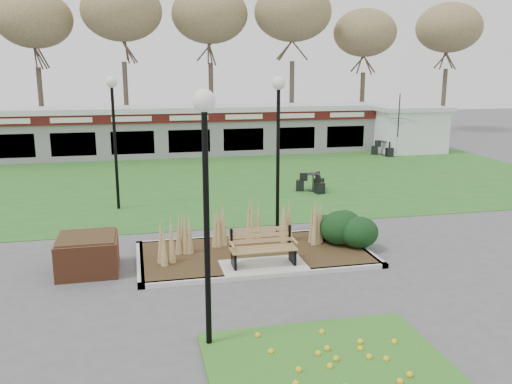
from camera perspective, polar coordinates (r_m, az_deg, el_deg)
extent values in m
plane|color=#515154|center=(14.03, 0.92, -8.37)|extent=(100.00, 100.00, 0.00)
cube|color=#29651F|center=(25.41, -5.46, 1.29)|extent=(34.00, 16.00, 0.02)
cube|color=#225E1B|center=(10.04, 7.42, -17.40)|extent=(4.20, 3.00, 0.08)
cube|color=#312113|center=(15.11, -0.15, -6.55)|extent=(6.22, 3.22, 0.12)
cube|color=#B7B7B2|center=(13.64, 1.34, -8.74)|extent=(6.40, 0.18, 0.12)
cube|color=#B7B7B2|center=(16.60, -1.37, -4.75)|extent=(6.40, 0.18, 0.12)
cube|color=#B7B7B2|center=(14.79, -12.10, -7.29)|extent=(0.18, 3.40, 0.12)
cube|color=#B7B7B2|center=(16.04, 10.81, -5.62)|extent=(0.18, 3.40, 0.12)
cube|color=#B7B7B2|center=(14.15, 0.78, -7.91)|extent=(2.20, 1.20, 0.13)
cone|color=#A68253|center=(15.01, -7.61, -4.24)|extent=(0.36, 0.36, 1.15)
cone|color=#A68253|center=(15.51, -4.06, -3.61)|extent=(0.36, 0.36, 1.15)
cone|color=#A68253|center=(15.89, -0.24, -3.17)|extent=(0.36, 0.36, 1.15)
cone|color=#A68253|center=(15.91, 3.09, -3.16)|extent=(0.36, 0.36, 1.15)
cone|color=#A68253|center=(15.78, 6.29, -3.36)|extent=(0.36, 0.36, 1.15)
cone|color=#A68253|center=(14.22, -9.32, -5.28)|extent=(0.36, 0.36, 1.15)
ellipsoid|color=black|center=(15.87, 8.91, -3.75)|extent=(1.21, 1.10, 0.99)
ellipsoid|color=black|center=(15.68, 10.80, -4.20)|extent=(1.10, 1.00, 0.90)
ellipsoid|color=black|center=(16.44, 9.24, -3.40)|extent=(1.06, 0.96, 0.86)
ellipsoid|color=black|center=(16.24, 7.26, -3.72)|extent=(0.92, 0.84, 0.76)
cube|color=#A5814A|center=(13.98, 0.79, -6.01)|extent=(1.70, 0.57, 0.04)
cube|color=#A5814A|center=(14.18, 0.50, -4.55)|extent=(1.70, 0.13, 0.44)
cube|color=black|center=(13.90, -2.37, -7.10)|extent=(0.06, 0.55, 0.42)
cube|color=black|center=(14.24, 3.86, -6.61)|extent=(0.06, 0.55, 0.42)
cube|color=black|center=(14.03, -2.61, -4.88)|extent=(0.06, 0.06, 0.50)
cube|color=black|center=(14.37, 3.55, -4.46)|extent=(0.06, 0.06, 0.50)
cube|color=#A5814A|center=(13.74, -2.53, -5.57)|extent=(0.05, 0.50, 0.04)
cube|color=#A5814A|center=(14.11, 4.06, -5.10)|extent=(0.05, 0.50, 0.04)
cube|color=brown|center=(14.53, -17.28, -6.33)|extent=(1.50, 1.50, 0.90)
cube|color=#312113|center=(14.39, -17.40, -4.56)|extent=(1.40, 1.40, 0.06)
cube|color=gray|center=(33.07, -7.30, 6.19)|extent=(24.00, 3.00, 2.60)
cube|color=#4B1110|center=(31.43, -7.08, 7.77)|extent=(24.00, 0.18, 0.55)
cube|color=silver|center=(32.94, -7.38, 8.69)|extent=(24.60, 3.40, 0.30)
cube|color=silver|center=(31.32, -7.06, 7.76)|extent=(22.00, 0.02, 0.28)
cube|color=black|center=(31.68, -7.03, 5.36)|extent=(22.00, 0.10, 1.30)
cube|color=white|center=(35.11, 15.67, 6.20)|extent=(4.00, 3.00, 2.60)
cube|color=silver|center=(34.99, 15.81, 8.47)|extent=(4.40, 3.40, 0.25)
cylinder|color=#47382B|center=(41.21, -21.17, 8.53)|extent=(0.36, 0.36, 5.17)
ellipsoid|color=brown|center=(41.27, -21.85, 16.58)|extent=(5.24, 5.24, 3.93)
cylinder|color=#47382B|center=(40.79, -12.72, 9.04)|extent=(0.36, 0.36, 5.17)
ellipsoid|color=brown|center=(40.84, -13.14, 17.19)|extent=(5.24, 5.24, 3.93)
cylinder|color=#47382B|center=(41.24, -4.25, 9.35)|extent=(0.36, 0.36, 5.17)
ellipsoid|color=brown|center=(41.30, -4.39, 17.42)|extent=(5.24, 5.24, 3.93)
cylinder|color=#47382B|center=(42.54, 3.88, 9.46)|extent=(0.36, 0.36, 5.17)
ellipsoid|color=brown|center=(42.60, 4.00, 17.29)|extent=(5.24, 5.24, 3.93)
cylinder|color=#47382B|center=(44.62, 11.38, 9.40)|extent=(0.36, 0.36, 5.17)
ellipsoid|color=brown|center=(44.67, 11.73, 16.85)|extent=(5.24, 5.24, 3.93)
cylinder|color=#47382B|center=(47.37, 18.12, 9.21)|extent=(0.36, 0.36, 5.17)
ellipsoid|color=brown|center=(47.42, 18.62, 16.22)|extent=(5.24, 5.24, 3.93)
cylinder|color=black|center=(9.72, -5.19, -4.49)|extent=(0.11, 0.11, 4.38)
sphere|color=white|center=(9.30, -5.49, 9.57)|extent=(0.39, 0.39, 0.39)
cylinder|color=black|center=(16.72, 2.32, 3.06)|extent=(0.11, 0.11, 4.48)
sphere|color=white|center=(16.48, 2.40, 11.38)|extent=(0.40, 0.40, 0.40)
cylinder|color=black|center=(20.29, -14.59, 4.34)|extent=(0.11, 0.11, 4.44)
sphere|color=white|center=(20.09, -14.98, 11.12)|extent=(0.40, 0.40, 0.40)
cylinder|color=black|center=(23.09, 5.99, 0.16)|extent=(0.43, 0.43, 0.03)
cylinder|color=black|center=(23.02, 6.01, 1.01)|extent=(0.05, 0.05, 0.71)
cylinder|color=black|center=(22.95, 6.03, 1.91)|extent=(0.59, 0.59, 0.02)
cube|color=black|center=(23.51, 6.65, 0.90)|extent=(0.47, 0.47, 0.45)
cube|color=black|center=(23.04, 4.66, 0.70)|extent=(0.42, 0.42, 0.45)
cube|color=black|center=(22.60, 6.71, 0.41)|extent=(0.40, 0.40, 0.45)
cylinder|color=black|center=(33.51, 13.41, 3.85)|extent=(0.49, 0.49, 0.03)
cylinder|color=black|center=(33.45, 13.45, 4.52)|extent=(0.06, 0.06, 0.81)
cylinder|color=black|center=(33.40, 13.49, 5.22)|extent=(0.67, 0.67, 0.03)
cube|color=black|center=(33.97, 14.05, 4.34)|extent=(0.51, 0.51, 0.51)
cube|color=black|center=(33.54, 12.39, 4.32)|extent=(0.52, 0.52, 0.51)
cube|color=black|center=(32.92, 13.87, 4.09)|extent=(0.39, 0.39, 0.51)
cylinder|color=black|center=(29.24, 14.63, 4.61)|extent=(0.06, 0.06, 2.20)
imported|color=#3144AD|center=(29.16, 14.70, 5.82)|extent=(2.23, 2.27, 1.98)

